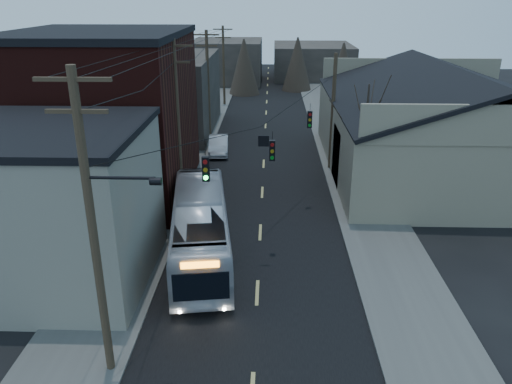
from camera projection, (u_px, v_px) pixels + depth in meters
The scene contains 13 objects.
road_surface at pixel (264, 149), 42.48m from camera, with size 9.00×110.00×0.02m, color black.
sidewalk_left at pixel (188, 148), 42.64m from camera, with size 4.00×110.00×0.12m, color #474744.
sidewalk_right at pixel (341, 149), 42.28m from camera, with size 4.00×110.00×0.12m, color #474744.
building_clapboard at pixel (54, 209), 21.93m from camera, with size 8.00×8.00×7.00m, color slate.
building_brick at pixel (105, 118), 31.62m from camera, with size 10.00×12.00×10.00m, color black.
building_left_far at pixel (165, 94), 47.02m from camera, with size 9.00×14.00×7.00m, color #2E2924.
warehouse at pixel (441, 135), 36.48m from camera, with size 16.16×20.60×7.73m.
building_far_left at pixel (228, 61), 74.04m from camera, with size 10.00×12.00×6.00m, color #2E2924.
building_far_right at pixel (312, 61), 78.51m from camera, with size 12.00×14.00×5.00m, color #2E2924.
bare_tree at pixel (365, 141), 31.68m from camera, with size 0.40×0.40×7.20m, color black.
utility_lines at pixel (220, 105), 35.29m from camera, with size 11.24×45.28×10.50m.
bus at pixel (200, 228), 24.66m from camera, with size 2.59×11.08×3.09m, color #B3B7C0.
parked_car at pixel (219, 145), 41.05m from camera, with size 1.52×4.37×1.44m, color #A4A6AC.
Camera 1 is at (0.51, -10.83, 12.30)m, focal length 35.00 mm.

